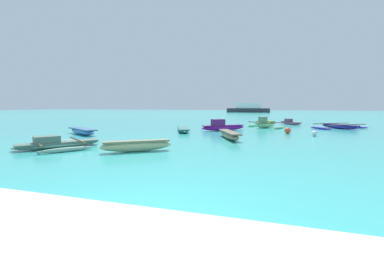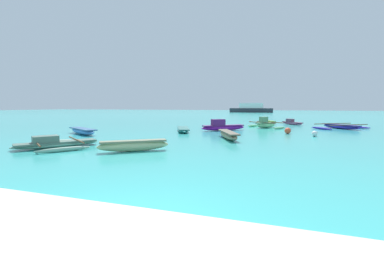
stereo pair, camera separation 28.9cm
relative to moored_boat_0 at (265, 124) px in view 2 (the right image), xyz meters
name	(u,v)px [view 2 (the right image)]	position (x,y,z in m)	size (l,w,h in m)	color
ground_plane	(101,239)	(-1.58, -21.17, -0.33)	(240.00, 240.00, 0.00)	#38ADA8
moored_boat_0	(265,124)	(0.00, 0.00, 0.00)	(3.48, 3.20, 1.01)	#90E09A
moored_boat_1	(55,143)	(-9.17, -14.68, -0.13)	(3.91, 3.68, 0.59)	#77A48F
moored_boat_2	(269,122)	(0.15, 6.51, -0.15)	(1.74, 2.99, 0.32)	#83E542
moored_boat_3	(134,145)	(-5.04, -14.42, -0.06)	(2.79, 2.23, 0.48)	#BEC089
moored_boat_4	(292,123)	(2.55, 5.14, -0.12)	(2.19, 2.67, 0.61)	#A15884
moored_boat_5	(228,135)	(-1.84, -8.89, -0.08)	(1.99, 3.57, 0.45)	#8E7A5B
moored_boat_6	(83,131)	(-12.09, -9.50, -0.10)	(3.63, 2.52, 0.42)	#488EDE
moored_boat_7	(222,127)	(-3.21, -3.77, -0.01)	(3.37, 2.85, 0.92)	#871997
moored_boat_8	(341,126)	(6.30, 1.00, -0.13)	(4.84, 4.35, 0.43)	#3428A6
moored_boat_9	(183,129)	(-5.96, -5.58, -0.16)	(2.17, 3.66, 0.30)	teal
mooring_buoy_0	(288,131)	(1.72, -4.75, -0.11)	(0.44, 0.44, 0.44)	#E54C2D
mooring_buoy_1	(315,134)	(3.32, -5.90, -0.15)	(0.36, 0.36, 0.36)	white
distant_ferry	(251,109)	(-6.34, 56.85, 0.83)	(12.91, 2.84, 2.84)	#2D333D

